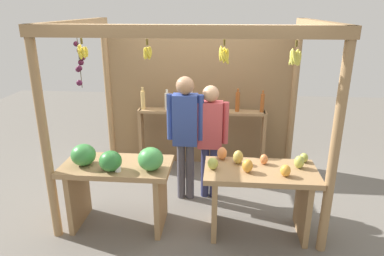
{
  "coord_description": "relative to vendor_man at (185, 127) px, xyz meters",
  "views": [
    {
      "loc": [
        0.36,
        -4.37,
        2.52
      ],
      "look_at": [
        0.0,
        -0.22,
        1.06
      ],
      "focal_mm": 32.61,
      "sensor_mm": 36.0,
      "label": 1
    }
  ],
  "objects": [
    {
      "name": "vendor_woman",
      "position": [
        0.32,
        0.07,
        -0.09
      ],
      "size": [
        0.48,
        0.21,
        1.58
      ],
      "rotation": [
        0.0,
        0.0,
        0.1
      ],
      "color": "navy",
      "rests_on": "ground"
    },
    {
      "name": "fruit_counter_left",
      "position": [
        -0.71,
        -0.74,
        -0.34
      ],
      "size": [
        1.26,
        0.65,
        1.06
      ],
      "color": "#99754C",
      "rests_on": "ground"
    },
    {
      "name": "market_stall",
      "position": [
        0.09,
        0.59,
        0.36
      ],
      "size": [
        3.11,
        2.27,
        2.37
      ],
      "color": "#99754C",
      "rests_on": "ground"
    },
    {
      "name": "vendor_man",
      "position": [
        0.0,
        0.0,
        0.0
      ],
      "size": [
        0.48,
        0.23,
        1.7
      ],
      "rotation": [
        0.0,
        0.0,
        -0.04
      ],
      "color": "#48454F",
      "rests_on": "ground"
    },
    {
      "name": "fruit_counter_right",
      "position": [
        0.91,
        -0.7,
        -0.43
      ],
      "size": [
        1.26,
        0.64,
        0.97
      ],
      "color": "#99754C",
      "rests_on": "ground"
    },
    {
      "name": "ground_plane",
      "position": [
        0.1,
        0.1,
        -1.03
      ],
      "size": [
        12.0,
        12.0,
        0.0
      ],
      "primitive_type": "plane",
      "color": "slate",
      "rests_on": "ground"
    },
    {
      "name": "bottle_shelf_unit",
      "position": [
        0.15,
        0.91,
        -0.23
      ],
      "size": [
        1.99,
        0.22,
        1.36
      ],
      "color": "#99754C",
      "rests_on": "ground"
    }
  ]
}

